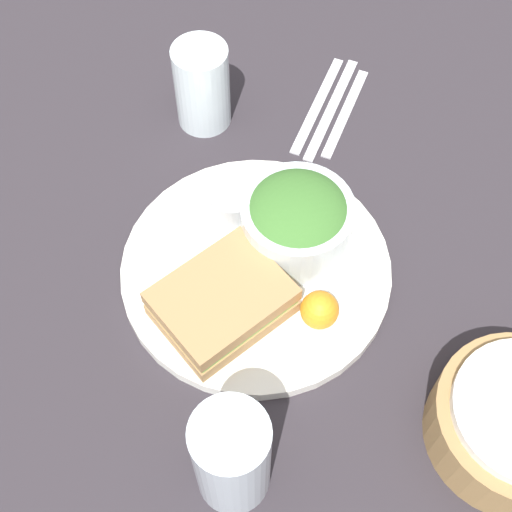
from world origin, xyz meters
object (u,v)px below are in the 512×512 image
salad_bowl (297,219)px  knife (332,108)px  drink_glass (232,457)px  dressing_cup (232,202)px  plate (256,270)px  fork (318,104)px  sandwich (219,300)px  water_glass (202,86)px  spoon (346,112)px

salad_bowl → knife: bearing=-162.3°
salad_bowl → drink_glass: drink_glass is taller
dressing_cup → drink_glass: size_ratio=0.38×
plate → fork: size_ratio=1.69×
sandwich → fork: sandwich is taller
fork → drink_glass: bearing=-170.2°
sandwich → dressing_cup: size_ratio=2.97×
sandwich → drink_glass: (0.13, 0.10, 0.03)m
plate → fork: plate is taller
sandwich → knife: (-0.31, -0.04, -0.03)m
drink_glass → knife: (-0.44, -0.14, -0.06)m
knife → water_glass: water_glass is taller
drink_glass → sandwich: bearing=-142.2°
fork → knife: size_ratio=0.95×
dressing_cup → water_glass: (-0.11, -0.11, 0.02)m
plate → fork: (-0.24, -0.06, -0.00)m
plate → fork: bearing=-165.7°
drink_glass → spoon: size_ratio=0.87×
water_glass → dressing_cup: bearing=45.9°
spoon → drink_glass: bearing=-174.7°
salad_bowl → dressing_cup: size_ratio=2.35×
fork → water_glass: size_ratio=1.56×
salad_bowl → fork: (-0.19, -0.08, -0.05)m
plate → sandwich: sandwich is taller
sandwich → water_glass: bearing=-142.6°
spoon → water_glass: bearing=114.1°
salad_bowl → drink_glass: size_ratio=0.89×
plate → salad_bowl: (-0.05, 0.02, 0.04)m
dressing_cup → drink_glass: bearing=33.1°
plate → dressing_cup: 0.08m
dressing_cup → fork: 0.20m
drink_glass → fork: (-0.43, -0.16, -0.06)m
drink_glass → fork: 0.47m
sandwich → salad_bowl: 0.12m
dressing_cup → spoon: size_ratio=0.33×
dressing_cup → fork: bearing=-179.1°
fork → spoon: (-0.01, 0.04, 0.00)m
knife → dressing_cup: bearing=165.6°
drink_glass → water_glass: size_ratio=1.22×
dressing_cup → drink_glass: drink_glass is taller
sandwich → plate: bearing=176.4°
salad_bowl → drink_glass: 0.26m
sandwich → dressing_cup: 0.12m
knife → spoon: size_ratio=1.17×
knife → spoon: (-0.00, 0.02, 0.00)m
salad_bowl → fork: salad_bowl is taller
drink_glass → spoon: drink_glass is taller
sandwich → fork: 0.31m
plate → drink_glass: (0.19, 0.10, 0.06)m
plate → spoon: bearing=-173.9°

